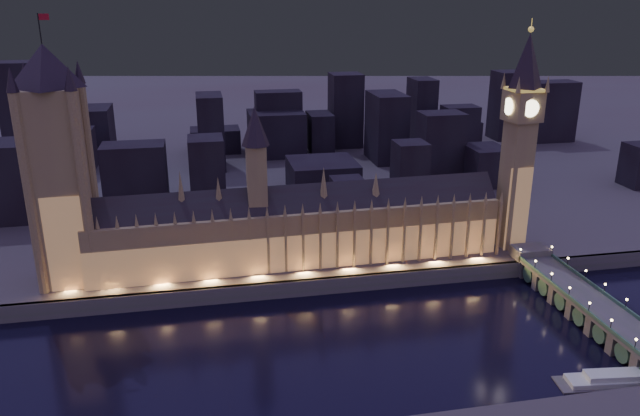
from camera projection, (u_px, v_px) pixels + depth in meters
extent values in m
plane|color=black|center=(334.00, 339.00, 255.38)|extent=(2000.00, 2000.00, 0.00)
cube|color=#48343C|center=(240.00, 109.00, 736.29)|extent=(2000.00, 960.00, 8.00)
cube|color=#4E5747|center=(315.00, 287.00, 292.09)|extent=(2000.00, 2.50, 8.00)
cube|color=#8D6E52|center=(300.00, 235.00, 304.99)|extent=(200.54, 26.41, 28.00)
cube|color=tan|center=(303.00, 253.00, 297.11)|extent=(200.00, 0.50, 18.00)
cube|color=black|center=(299.00, 203.00, 299.43)|extent=(200.42, 22.68, 16.26)
cube|color=#8D6E52|center=(257.00, 179.00, 291.53)|extent=(9.00, 9.00, 32.00)
cone|color=#261B2A|center=(255.00, 126.00, 283.36)|extent=(13.00, 13.00, 18.00)
cube|color=#8D6E52|center=(82.00, 260.00, 276.95)|extent=(1.20, 1.20, 28.00)
cone|color=#8D6E52|center=(77.00, 224.00, 271.94)|extent=(2.00, 2.00, 6.00)
cube|color=#8D6E52|center=(101.00, 259.00, 278.46)|extent=(1.20, 1.20, 28.00)
cone|color=#8D6E52|center=(97.00, 222.00, 273.46)|extent=(2.00, 2.00, 6.00)
cube|color=#8D6E52|center=(121.00, 257.00, 279.98)|extent=(1.20, 1.20, 28.00)
cone|color=#8D6E52|center=(117.00, 221.00, 274.98)|extent=(2.00, 2.00, 6.00)
cube|color=#8D6E52|center=(140.00, 256.00, 281.50)|extent=(1.20, 1.20, 28.00)
cone|color=#8D6E52|center=(136.00, 220.00, 276.50)|extent=(2.00, 2.00, 6.00)
cube|color=#8D6E52|center=(159.00, 254.00, 283.02)|extent=(1.20, 1.20, 28.00)
cone|color=#8D6E52|center=(155.00, 219.00, 278.01)|extent=(2.00, 2.00, 6.00)
cube|color=#8D6E52|center=(177.00, 253.00, 284.53)|extent=(1.20, 1.20, 28.00)
cone|color=#8D6E52|center=(175.00, 217.00, 279.53)|extent=(2.00, 2.00, 6.00)
cube|color=#8D6E52|center=(196.00, 251.00, 286.05)|extent=(1.20, 1.20, 28.00)
cone|color=#8D6E52|center=(193.00, 216.00, 281.05)|extent=(2.00, 2.00, 6.00)
cube|color=#8D6E52|center=(214.00, 250.00, 287.57)|extent=(1.20, 1.20, 28.00)
cone|color=#8D6E52|center=(212.00, 215.00, 282.57)|extent=(2.00, 2.00, 6.00)
cube|color=#8D6E52|center=(232.00, 249.00, 289.09)|extent=(1.20, 1.20, 28.00)
cone|color=#8D6E52|center=(231.00, 214.00, 284.08)|extent=(2.00, 2.00, 6.00)
cube|color=#8D6E52|center=(250.00, 247.00, 290.60)|extent=(1.20, 1.20, 28.00)
cone|color=#8D6E52|center=(249.00, 213.00, 285.60)|extent=(2.00, 2.00, 6.00)
cube|color=#8D6E52|center=(268.00, 246.00, 292.12)|extent=(1.20, 1.20, 28.00)
cone|color=#8D6E52|center=(267.00, 212.00, 287.12)|extent=(2.00, 2.00, 6.00)
cube|color=#8D6E52|center=(286.00, 245.00, 293.64)|extent=(1.20, 1.20, 28.00)
cone|color=#8D6E52|center=(285.00, 210.00, 288.64)|extent=(2.00, 2.00, 6.00)
cube|color=#8D6E52|center=(303.00, 243.00, 295.16)|extent=(1.20, 1.20, 28.00)
cone|color=#8D6E52|center=(303.00, 209.00, 290.15)|extent=(2.00, 2.00, 6.00)
cube|color=#8D6E52|center=(320.00, 242.00, 296.67)|extent=(1.20, 1.20, 28.00)
cone|color=#8D6E52|center=(320.00, 208.00, 291.67)|extent=(2.00, 2.00, 6.00)
cube|color=#8D6E52|center=(337.00, 241.00, 298.19)|extent=(1.20, 1.20, 28.00)
cone|color=#8D6E52|center=(338.00, 207.00, 293.19)|extent=(2.00, 2.00, 6.00)
cube|color=#8D6E52|center=(354.00, 240.00, 299.71)|extent=(1.20, 1.20, 28.00)
cone|color=#8D6E52|center=(355.00, 206.00, 294.71)|extent=(2.00, 2.00, 6.00)
cube|color=#8D6E52|center=(371.00, 238.00, 301.23)|extent=(1.20, 1.20, 28.00)
cone|color=#8D6E52|center=(372.00, 205.00, 296.22)|extent=(2.00, 2.00, 6.00)
cube|color=#8D6E52|center=(388.00, 237.00, 302.74)|extent=(1.20, 1.20, 28.00)
cone|color=#8D6E52|center=(389.00, 204.00, 297.74)|extent=(2.00, 2.00, 6.00)
cube|color=#8D6E52|center=(404.00, 236.00, 304.26)|extent=(1.20, 1.20, 28.00)
cone|color=#8D6E52|center=(405.00, 203.00, 299.26)|extent=(2.00, 2.00, 6.00)
cube|color=#8D6E52|center=(420.00, 235.00, 305.78)|extent=(1.20, 1.20, 28.00)
cone|color=#8D6E52|center=(422.00, 202.00, 300.78)|extent=(2.00, 2.00, 6.00)
cube|color=#8D6E52|center=(436.00, 234.00, 307.30)|extent=(1.20, 1.20, 28.00)
cone|color=#8D6E52|center=(438.00, 201.00, 302.29)|extent=(2.00, 2.00, 6.00)
cube|color=#8D6E52|center=(452.00, 232.00, 308.81)|extent=(1.20, 1.20, 28.00)
cone|color=#8D6E52|center=(454.00, 199.00, 303.81)|extent=(2.00, 2.00, 6.00)
cube|color=#8D6E52|center=(468.00, 231.00, 310.33)|extent=(1.20, 1.20, 28.00)
cone|color=#8D6E52|center=(470.00, 198.00, 305.33)|extent=(2.00, 2.00, 6.00)
cube|color=#8D6E52|center=(484.00, 230.00, 311.85)|extent=(1.20, 1.20, 28.00)
cone|color=#8D6E52|center=(486.00, 197.00, 306.85)|extent=(2.00, 2.00, 6.00)
cube|color=#8D6E52|center=(499.00, 229.00, 313.37)|extent=(1.20, 1.20, 28.00)
cone|color=#8D6E52|center=(502.00, 196.00, 308.36)|extent=(2.00, 2.00, 6.00)
cone|color=#8D6E52|center=(181.00, 189.00, 286.14)|extent=(4.40, 4.40, 18.00)
cone|color=#8D6E52|center=(218.00, 191.00, 289.89)|extent=(4.40, 4.40, 14.00)
cone|color=#8D6E52|center=(324.00, 183.00, 298.67)|extent=(4.40, 4.40, 16.00)
cone|color=#8D6E52|center=(376.00, 184.00, 304.06)|extent=(4.40, 4.40, 12.00)
cube|color=#8D6E52|center=(62.00, 189.00, 275.73)|extent=(23.19, 23.19, 88.69)
cube|color=tan|center=(64.00, 245.00, 272.65)|extent=(22.00, 0.50, 44.00)
cone|color=#261B2A|center=(45.00, 66.00, 258.29)|extent=(31.68, 31.68, 18.00)
cylinder|color=black|center=(40.00, 28.00, 253.39)|extent=(0.50, 0.50, 12.00)
cube|color=#A81121|center=(44.00, 17.00, 252.32)|extent=(4.00, 0.15, 2.50)
cylinder|color=#8D6E52|center=(30.00, 198.00, 263.53)|extent=(4.40, 4.40, 88.69)
cone|color=#261B2A|center=(11.00, 80.00, 247.39)|extent=(5.20, 5.20, 10.00)
cylinder|color=#8D6E52|center=(41.00, 183.00, 283.93)|extent=(4.40, 4.40, 88.69)
cone|color=#261B2A|center=(25.00, 73.00, 267.80)|extent=(5.20, 5.20, 10.00)
cylinder|color=#8D6E52|center=(84.00, 195.00, 267.53)|extent=(4.40, 4.40, 88.69)
cone|color=#261B2A|center=(69.00, 78.00, 251.40)|extent=(5.20, 5.20, 10.00)
cylinder|color=#8D6E52|center=(92.00, 180.00, 287.93)|extent=(4.40, 4.40, 88.69)
cone|color=#261B2A|center=(78.00, 72.00, 271.80)|extent=(5.20, 5.20, 10.00)
cube|color=#8D6E52|center=(514.00, 185.00, 319.07)|extent=(13.62, 13.62, 66.43)
cube|color=tan|center=(518.00, 210.00, 316.99)|extent=(12.00, 0.50, 44.00)
cube|color=#8D6E52|center=(523.00, 106.00, 305.77)|extent=(15.00, 15.00, 14.94)
cube|color=#F2C64C|center=(525.00, 89.00, 303.13)|extent=(15.75, 15.75, 1.20)
cone|color=#261B2A|center=(528.00, 61.00, 298.68)|extent=(18.00, 18.00, 26.00)
sphere|color=#F2C64C|center=(531.00, 29.00, 293.94)|extent=(2.80, 2.80, 2.80)
cylinder|color=#F2C64C|center=(532.00, 24.00, 293.12)|extent=(0.40, 0.40, 5.00)
cylinder|color=#FFF2BF|center=(531.00, 109.00, 298.58)|extent=(8.40, 0.50, 8.40)
cylinder|color=#FFF2BF|center=(515.00, 103.00, 312.95)|extent=(8.40, 0.50, 8.40)
cylinder|color=#FFF2BF|center=(508.00, 106.00, 304.35)|extent=(0.50, 8.40, 8.40)
cylinder|color=#FFF2BF|center=(537.00, 105.00, 307.18)|extent=(0.50, 8.40, 8.40)
cone|color=#8D6E52|center=(519.00, 85.00, 293.70)|extent=(2.60, 2.60, 8.00)
cone|color=#8D6E52|center=(504.00, 81.00, 307.60)|extent=(2.60, 2.60, 8.00)
cone|color=#8D6E52|center=(548.00, 84.00, 296.43)|extent=(2.60, 2.60, 8.00)
cone|color=#8D6E52|center=(532.00, 80.00, 310.34)|extent=(2.60, 2.60, 8.00)
cube|color=#4E5747|center=(596.00, 305.00, 263.25)|extent=(17.72, 100.00, 1.60)
cube|color=#345747|center=(578.00, 304.00, 261.25)|extent=(0.80, 100.00, 1.60)
cube|color=#345747|center=(614.00, 300.00, 264.33)|extent=(0.80, 100.00, 1.60)
cube|color=#4E5747|center=(530.00, 256.00, 314.49)|extent=(17.72, 12.00, 9.50)
cylinder|color=black|center=(635.00, 345.00, 227.54)|extent=(0.30, 0.30, 4.40)
sphere|color=#FFD88C|center=(636.00, 339.00, 226.79)|extent=(1.00, 1.00, 1.00)
cube|color=#4E5747|center=(627.00, 342.00, 245.06)|extent=(15.95, 4.00, 9.50)
cylinder|color=black|center=(611.00, 326.00, 240.79)|extent=(0.30, 0.30, 4.40)
sphere|color=#FFD88C|center=(612.00, 320.00, 240.04)|extent=(1.00, 1.00, 1.00)
cube|color=#4E5747|center=(604.00, 324.00, 258.31)|extent=(15.95, 4.00, 9.50)
cylinder|color=black|center=(589.00, 308.00, 254.04)|extent=(0.30, 0.30, 4.40)
sphere|color=#FFD88C|center=(590.00, 303.00, 253.28)|extent=(1.00, 1.00, 1.00)
cylinder|color=black|center=(626.00, 304.00, 257.12)|extent=(0.30, 0.30, 4.40)
sphere|color=#FFD88C|center=(627.00, 299.00, 256.37)|extent=(1.00, 1.00, 1.00)
cube|color=#4E5747|center=(584.00, 308.00, 271.55)|extent=(15.95, 4.00, 9.50)
cylinder|color=black|center=(569.00, 293.00, 267.28)|extent=(0.30, 0.30, 4.40)
sphere|color=#FFD88C|center=(570.00, 288.00, 266.53)|extent=(1.00, 1.00, 1.00)
cylinder|color=black|center=(605.00, 289.00, 270.36)|extent=(0.30, 0.30, 4.40)
sphere|color=#FFD88C|center=(605.00, 284.00, 269.61)|extent=(1.00, 1.00, 1.00)
cube|color=#4E5747|center=(566.00, 293.00, 284.80)|extent=(15.95, 4.00, 9.50)
cylinder|color=black|center=(551.00, 278.00, 280.53)|extent=(0.30, 0.30, 4.40)
sphere|color=#FFD88C|center=(552.00, 274.00, 279.78)|extent=(1.00, 1.00, 1.00)
cylinder|color=black|center=(585.00, 275.00, 283.61)|extent=(0.30, 0.30, 4.40)
sphere|color=#FFD88C|center=(586.00, 271.00, 282.86)|extent=(1.00, 1.00, 1.00)
cube|color=#4E5747|center=(549.00, 280.00, 298.05)|extent=(15.95, 4.00, 9.50)
cylinder|color=black|center=(535.00, 266.00, 293.78)|extent=(0.30, 0.30, 4.40)
sphere|color=#FFD88C|center=(536.00, 261.00, 293.03)|extent=(1.00, 1.00, 1.00)
cylinder|color=black|center=(568.00, 263.00, 296.86)|extent=(0.30, 0.30, 4.40)
sphere|color=#FFD88C|center=(568.00, 258.00, 296.11)|extent=(1.00, 1.00, 1.00)
cube|color=#4E5747|center=(534.00, 268.00, 311.30)|extent=(15.95, 4.00, 9.50)
cylinder|color=black|center=(520.00, 254.00, 307.03)|extent=(0.30, 0.30, 4.40)
sphere|color=#FFD88C|center=(521.00, 249.00, 306.27)|extent=(1.00, 1.00, 1.00)
cylinder|color=black|center=(551.00, 251.00, 310.11)|extent=(0.30, 0.30, 4.40)
sphere|color=#FFD88C|center=(552.00, 247.00, 309.36)|extent=(1.00, 1.00, 1.00)
cylinder|color=#345747|center=(639.00, 351.00, 238.32)|extent=(15.60, 8.00, 8.00)
cylinder|color=#345747|center=(615.00, 332.00, 251.57)|extent=(15.60, 8.00, 8.00)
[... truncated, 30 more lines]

